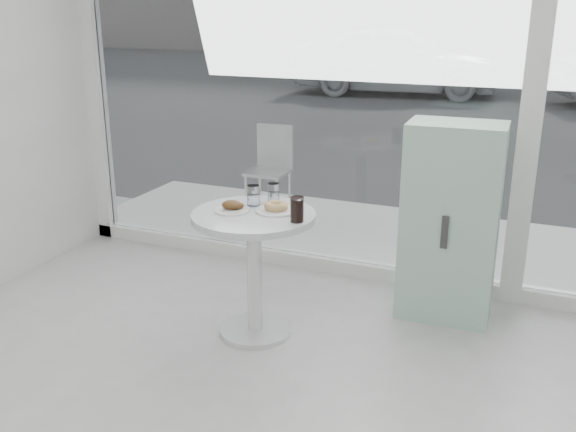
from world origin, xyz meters
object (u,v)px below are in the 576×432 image
at_px(water_tumbler_a, 253,197).
at_px(water_tumbler_b, 273,194).
at_px(main_table, 254,248).
at_px(plate_fritter, 233,207).
at_px(mint_cabinet, 450,222).
at_px(plate_donut, 276,208).
at_px(car_white, 397,60).
at_px(patio_chair, 271,164).
at_px(cola_glass, 297,210).

relative_size(water_tumbler_a, water_tumbler_b, 1.07).
xyz_separation_m(main_table, plate_fritter, (-0.12, -0.02, 0.25)).
relative_size(mint_cabinet, plate_donut, 5.21).
distance_m(car_white, plate_donut, 11.24).
bearing_deg(water_tumbler_a, plate_fritter, -110.87).
relative_size(patio_chair, water_tumbler_b, 7.17).
height_order(main_table, water_tumbler_a, water_tumbler_a).
distance_m(water_tumbler_b, cola_glass, 0.40).
relative_size(car_white, water_tumbler_a, 36.24).
relative_size(plate_fritter, water_tumbler_a, 1.65).
relative_size(main_table, plate_donut, 3.21).
relative_size(plate_donut, water_tumbler_b, 2.08).
distance_m(plate_fritter, water_tumbler_a, 0.17).
height_order(mint_cabinet, cola_glass, mint_cabinet).
distance_m(car_white, cola_glass, 11.39).
relative_size(patio_chair, water_tumbler_a, 6.73).
distance_m(main_table, patio_chair, 2.22).
relative_size(main_table, patio_chair, 0.93).
xyz_separation_m(mint_cabinet, car_white, (-2.87, 10.43, 0.13)).
bearing_deg(water_tumbler_a, car_white, 99.25).
bearing_deg(water_tumbler_b, main_table, -94.02).
bearing_deg(plate_donut, plate_fritter, -157.74).
distance_m(main_table, cola_glass, 0.41).
relative_size(mint_cabinet, water_tumbler_a, 10.17).
distance_m(mint_cabinet, car_white, 10.81).
xyz_separation_m(plate_donut, water_tumbler_b, (-0.09, 0.17, 0.03)).
distance_m(patio_chair, plate_donut, 2.21).
relative_size(main_table, car_white, 0.17).
bearing_deg(patio_chair, water_tumbler_b, -65.77).
bearing_deg(water_tumbler_b, plate_donut, -61.50).
height_order(patio_chair, water_tumbler_b, water_tumbler_b).
bearing_deg(main_table, cola_glass, -9.56).
relative_size(main_table, water_tumbler_a, 6.28).
bearing_deg(main_table, water_tumbler_a, 115.58).
height_order(water_tumbler_b, cola_glass, cola_glass).
bearing_deg(cola_glass, main_table, 170.44).
height_order(mint_cabinet, plate_fritter, mint_cabinet).
height_order(mint_cabinet, water_tumbler_a, mint_cabinet).
xyz_separation_m(water_tumbler_b, cola_glass, (0.27, -0.29, 0.02)).
relative_size(plate_fritter, plate_donut, 0.85).
bearing_deg(water_tumbler_b, patio_chair, 114.80).
bearing_deg(plate_donut, patio_chair, 115.13).
bearing_deg(plate_fritter, water_tumbler_b, 62.42).
relative_size(patio_chair, car_white, 0.19).
bearing_deg(cola_glass, water_tumbler_b, 132.85).
distance_m(plate_donut, water_tumbler_a, 0.19).
bearing_deg(car_white, water_tumbler_b, -175.26).
relative_size(patio_chair, cola_glass, 5.80).
relative_size(car_white, plate_donut, 18.55).
relative_size(car_white, cola_glass, 31.28).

